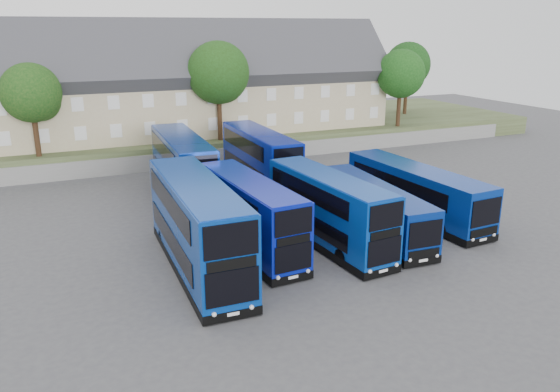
{
  "coord_description": "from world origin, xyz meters",
  "views": [
    {
      "loc": [
        -13.43,
        -23.86,
        12.34
      ],
      "look_at": [
        -0.32,
        6.02,
        2.2
      ],
      "focal_mm": 35.0,
      "sensor_mm": 36.0,
      "label": 1
    }
  ],
  "objects_px": {
    "tree_far": "(408,66)",
    "tree_east": "(401,76)",
    "tree_west": "(33,95)",
    "tree_mid": "(220,75)",
    "dd_front_left": "(198,228)",
    "dd_front_mid": "(250,216)",
    "coach_east_a": "(372,210)"
  },
  "relations": [
    {
      "from": "dd_front_left",
      "to": "tree_mid",
      "type": "distance_m",
      "value": 25.61
    },
    {
      "from": "coach_east_a",
      "to": "tree_west",
      "type": "distance_m",
      "value": 29.27
    },
    {
      "from": "coach_east_a",
      "to": "tree_mid",
      "type": "distance_m",
      "value": 23.53
    },
    {
      "from": "dd_front_left",
      "to": "dd_front_mid",
      "type": "height_order",
      "value": "dd_front_left"
    },
    {
      "from": "dd_front_mid",
      "to": "tree_far",
      "type": "distance_m",
      "value": 42.69
    },
    {
      "from": "dd_front_mid",
      "to": "tree_east",
      "type": "height_order",
      "value": "tree_east"
    },
    {
      "from": "dd_front_mid",
      "to": "tree_far",
      "type": "relative_size",
      "value": 1.21
    },
    {
      "from": "tree_east",
      "to": "coach_east_a",
      "type": "bearing_deg",
      "value": -128.5
    },
    {
      "from": "tree_far",
      "to": "tree_mid",
      "type": "bearing_deg",
      "value": -165.96
    },
    {
      "from": "coach_east_a",
      "to": "tree_mid",
      "type": "bearing_deg",
      "value": 99.82
    },
    {
      "from": "tree_west",
      "to": "tree_east",
      "type": "bearing_deg",
      "value": 0.0
    },
    {
      "from": "tree_mid",
      "to": "tree_far",
      "type": "height_order",
      "value": "tree_mid"
    },
    {
      "from": "dd_front_left",
      "to": "tree_west",
      "type": "distance_m",
      "value": 24.42
    },
    {
      "from": "dd_front_mid",
      "to": "tree_west",
      "type": "height_order",
      "value": "tree_west"
    },
    {
      "from": "coach_east_a",
      "to": "tree_west",
      "type": "height_order",
      "value": "tree_west"
    },
    {
      "from": "tree_west",
      "to": "tree_far",
      "type": "relative_size",
      "value": 0.88
    },
    {
      "from": "tree_west",
      "to": "tree_mid",
      "type": "height_order",
      "value": "tree_mid"
    },
    {
      "from": "dd_front_left",
      "to": "tree_east",
      "type": "bearing_deg",
      "value": 39.89
    },
    {
      "from": "tree_west",
      "to": "tree_mid",
      "type": "bearing_deg",
      "value": 1.79
    },
    {
      "from": "tree_west",
      "to": "dd_front_mid",
      "type": "bearing_deg",
      "value": -63.55
    },
    {
      "from": "dd_front_mid",
      "to": "tree_east",
      "type": "distance_m",
      "value": 33.61
    },
    {
      "from": "tree_east",
      "to": "tree_mid",
      "type": "bearing_deg",
      "value": 178.57
    },
    {
      "from": "dd_front_mid",
      "to": "tree_west",
      "type": "xyz_separation_m",
      "value": [
        -10.65,
        21.4,
        5.03
      ]
    },
    {
      "from": "dd_front_left",
      "to": "tree_east",
      "type": "distance_m",
      "value": 37.12
    },
    {
      "from": "tree_far",
      "to": "tree_east",
      "type": "bearing_deg",
      "value": -130.6
    },
    {
      "from": "tree_mid",
      "to": "tree_east",
      "type": "distance_m",
      "value": 20.02
    },
    {
      "from": "dd_front_mid",
      "to": "coach_east_a",
      "type": "height_order",
      "value": "dd_front_mid"
    },
    {
      "from": "coach_east_a",
      "to": "tree_west",
      "type": "xyz_separation_m",
      "value": [
        -18.54,
        21.95,
        5.56
      ]
    },
    {
      "from": "dd_front_mid",
      "to": "tree_west",
      "type": "relative_size",
      "value": 1.37
    },
    {
      "from": "dd_front_left",
      "to": "coach_east_a",
      "type": "bearing_deg",
      "value": 6.0
    },
    {
      "from": "tree_mid",
      "to": "tree_east",
      "type": "bearing_deg",
      "value": -1.43
    },
    {
      "from": "tree_west",
      "to": "tree_mid",
      "type": "xyz_separation_m",
      "value": [
        16.0,
        0.5,
        1.02
      ]
    }
  ]
}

